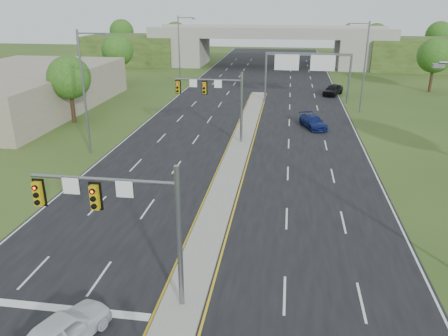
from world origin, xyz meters
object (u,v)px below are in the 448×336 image
signal_mast_near (127,213)px  car_far_b (313,122)px  sign_gantry (307,64)px  car_white (63,330)px  signal_mast_far (218,96)px  car_far_c (333,90)px  overpass (269,49)px

signal_mast_near → car_far_b: bearing=73.3°
signal_mast_near → sign_gantry: bearing=78.8°
car_white → signal_mast_near: bearing=-101.8°
car_white → car_far_b: bearing=-87.0°
signal_mast_near → signal_mast_far: (0.00, 25.00, 0.00)m
signal_mast_far → car_far_b: (9.56, 6.78, -4.03)m
signal_mast_near → car_far_b: size_ratio=1.50×
signal_mast_far → car_far_c: (13.26, 25.38, -3.90)m
signal_mast_far → overpass: overpass is taller
sign_gantry → car_far_c: bearing=51.3°
car_far_b → car_far_c: car_far_c is taller
car_white → car_far_c: (15.22, 53.37, 0.07)m
overpass → car_white: 83.22m
car_far_c → overpass: bearing=134.7°
car_white → car_far_b: car_white is taller
sign_gantry → overpass: overpass is taller
signal_mast_near → signal_mast_far: same height
signal_mast_far → overpass: size_ratio=0.09×
signal_mast_far → car_white: size_ratio=1.63×
car_far_b → overpass: bearing=77.8°
car_white → sign_gantry: bearing=-81.5°
sign_gantry → overpass: 35.75m
signal_mast_far → sign_gantry: signal_mast_far is taller
car_white → signal_mast_far: bearing=-72.6°
signal_mast_far → sign_gantry: size_ratio=0.60×
signal_mast_near → signal_mast_far: 25.00m
car_white → car_far_b: (11.51, 34.77, -0.06)m
car_far_b → car_far_c: bearing=58.0°
signal_mast_far → car_white: bearing=-94.0°
overpass → car_far_b: overpass is taller
sign_gantry → car_far_c: (4.32, 5.39, -4.42)m
sign_gantry → car_white: bearing=-102.8°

